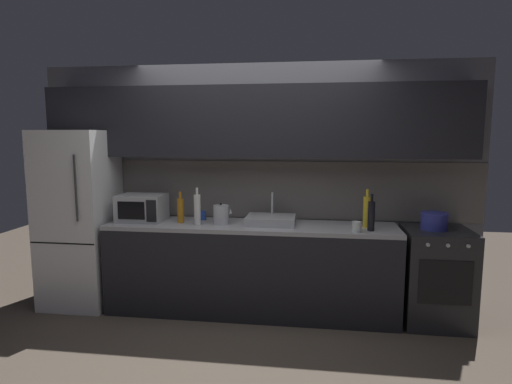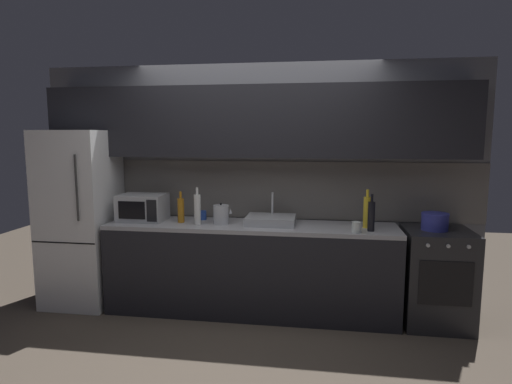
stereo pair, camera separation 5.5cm
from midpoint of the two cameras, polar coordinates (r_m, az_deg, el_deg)
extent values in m
plane|color=#4C4238|center=(3.66, -2.70, -21.24)|extent=(10.00, 10.00, 0.00)
cube|color=slate|center=(4.52, 0.42, 1.05)|extent=(4.58, 0.10, 2.50)
cube|color=slate|center=(4.47, 0.32, 0.33)|extent=(4.58, 0.01, 0.60)
cube|color=black|center=(4.27, 0.01, 9.40)|extent=(4.22, 0.34, 0.70)
cube|color=black|center=(4.31, -0.36, -10.47)|extent=(2.84, 0.60, 0.86)
cube|color=#9E9EA3|center=(4.19, -0.36, -4.61)|extent=(2.84, 0.60, 0.04)
cube|color=white|center=(4.80, -22.17, -3.25)|extent=(0.68, 0.66, 1.82)
cube|color=black|center=(4.56, -24.19, -6.24)|extent=(0.67, 0.00, 0.01)
cylinder|color=#333333|center=(4.35, -22.64, 0.50)|extent=(0.02, 0.02, 0.64)
cube|color=#232326|center=(4.40, 23.37, -10.45)|extent=(0.60, 0.60, 0.90)
cube|color=black|center=(4.11, 24.49, -11.13)|extent=(0.45, 0.01, 0.40)
cylinder|color=#B2B2B7|center=(3.97, 22.48, -6.64)|extent=(0.03, 0.02, 0.03)
cylinder|color=#B2B2B7|center=(4.01, 24.79, -6.62)|extent=(0.03, 0.02, 0.03)
cylinder|color=#B2B2B7|center=(4.06, 27.04, -6.59)|extent=(0.03, 0.02, 0.03)
cube|color=#A8AAAF|center=(4.49, -14.63, -2.02)|extent=(0.46, 0.34, 0.27)
cube|color=black|center=(4.35, -16.03, -2.37)|extent=(0.28, 0.01, 0.18)
cube|color=black|center=(4.27, -13.50, -2.47)|extent=(0.10, 0.01, 0.22)
cube|color=#ADAFB5|center=(4.18, 2.38, -3.80)|extent=(0.48, 0.38, 0.08)
cylinder|color=silver|center=(4.28, 2.59, -1.48)|extent=(0.02, 0.02, 0.22)
cylinder|color=#B7BABF|center=(4.19, -4.35, -3.04)|extent=(0.15, 0.15, 0.19)
sphere|color=black|center=(4.17, -4.36, -1.60)|extent=(0.02, 0.02, 0.02)
cone|color=#B7BABF|center=(4.16, -3.06, -2.57)|extent=(0.03, 0.03, 0.05)
cylinder|color=gold|center=(4.14, 15.05, -2.66)|extent=(0.07, 0.07, 0.29)
cylinder|color=gold|center=(4.11, 15.14, -0.16)|extent=(0.03, 0.03, 0.07)
cylinder|color=silver|center=(4.18, -7.51, -2.36)|extent=(0.07, 0.07, 0.30)
cylinder|color=silver|center=(4.15, -7.55, 0.13)|extent=(0.02, 0.02, 0.07)
cylinder|color=#B27019|center=(4.31, -9.69, -2.47)|extent=(0.07, 0.07, 0.24)
cylinder|color=#B27019|center=(4.28, -9.74, -0.41)|extent=(0.03, 0.03, 0.07)
cylinder|color=black|center=(4.00, 15.61, -3.19)|extent=(0.06, 0.06, 0.27)
cylinder|color=black|center=(3.98, 15.70, -0.78)|extent=(0.02, 0.02, 0.07)
cylinder|color=silver|center=(3.93, 13.73, -4.62)|extent=(0.08, 0.08, 0.10)
cylinder|color=#234299|center=(4.44, -6.88, -3.11)|extent=(0.09, 0.09, 0.09)
cylinder|color=#333899|center=(4.26, 23.23, -3.80)|extent=(0.24, 0.24, 0.14)
cylinder|color=#333899|center=(4.25, 23.28, -2.75)|extent=(0.24, 0.24, 0.02)
camera|label=1|loc=(0.03, -89.62, 0.05)|focal=29.78mm
camera|label=2|loc=(0.03, 90.38, -0.05)|focal=29.78mm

